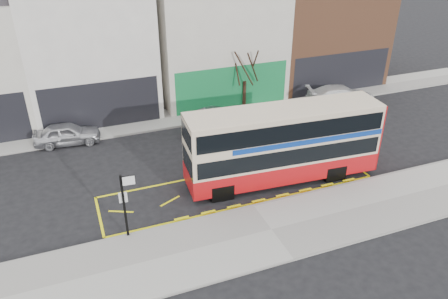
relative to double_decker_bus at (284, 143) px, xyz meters
name	(u,v)px	position (x,y,z in m)	size (l,w,h in m)	color
ground	(250,203)	(-2.48, -1.51, -2.11)	(120.00, 120.00, 0.00)	black
pavement	(271,231)	(-2.48, -3.81, -2.04)	(40.00, 4.00, 0.15)	#A8A69F
kerb	(253,206)	(-2.48, -1.88, -2.04)	(40.00, 0.15, 0.15)	gray
far_pavement	(186,116)	(-2.48, 9.49, -2.04)	(50.00, 3.00, 0.15)	#A8A69F
road_markings	(238,186)	(-2.48, 0.09, -2.11)	(14.00, 3.40, 0.01)	#FFF70D
terrace_left	(87,34)	(-7.98, 13.48, 3.21)	(8.00, 8.01, 11.80)	silver
terrace_green_shop	(213,26)	(1.02, 13.48, 2.96)	(9.00, 8.01, 11.30)	beige
terrace_right	(317,23)	(10.02, 13.48, 2.46)	(9.00, 8.01, 10.30)	brown
double_decker_bus	(284,143)	(0.00, 0.00, 0.00)	(10.20, 3.02, 4.02)	beige
bus_stop_post	(125,200)	(-8.42, -1.90, -0.13)	(0.75, 0.16, 3.05)	black
car_silver	(67,134)	(-10.32, 8.25, -1.45)	(1.56, 3.89, 1.33)	silver
car_grey	(218,120)	(-1.08, 6.72, -1.39)	(1.53, 4.38, 1.44)	#47484F
car_white	(341,96)	(8.69, 7.35, -1.38)	(2.06, 5.06, 1.47)	white
street_tree_right	(245,57)	(1.89, 9.41, 1.68)	(2.57, 2.57, 5.55)	#331E16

